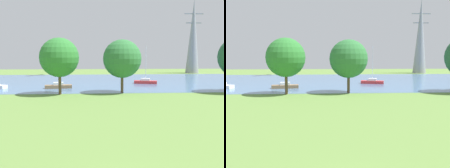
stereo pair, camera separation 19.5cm
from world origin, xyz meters
TOP-DOWN VIEW (x-y plane):
  - ground_plane at (0.00, 22.00)m, footprint 160.00×160.00m
  - water_surface at (0.00, 50.00)m, footprint 140.00×40.00m
  - sailboat_brown at (-8.16, 36.88)m, footprint 4.94×2.03m
  - sailboat_red at (9.24, 43.50)m, footprint 5.02×2.64m
  - tree_west_near at (-6.89, 29.62)m, footprint 6.00×6.00m
  - tree_east_near at (2.84, 30.67)m, footprint 6.11×6.11m
  - electricity_pylon at (31.47, 74.52)m, footprint 6.40×4.40m

SIDE VIEW (x-z plane):
  - ground_plane at x=0.00m, z-range 0.00..0.00m
  - water_surface at x=0.00m, z-range 0.00..0.02m
  - sailboat_brown at x=-8.16m, z-range -2.61..3.51m
  - sailboat_red at x=9.24m, z-range -3.52..4.47m
  - tree_east_near at x=2.84m, z-range 1.19..9.70m
  - tree_west_near at x=-6.89m, z-range 1.32..9.99m
  - electricity_pylon at x=31.47m, z-range 0.01..24.75m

